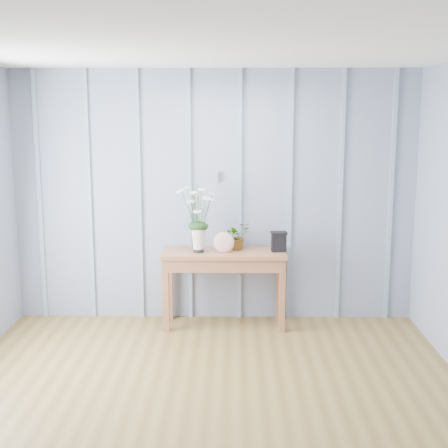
{
  "coord_description": "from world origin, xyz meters",
  "views": [
    {
      "loc": [
        0.19,
        -3.91,
        2.12
      ],
      "look_at": [
        0.1,
        1.94,
        1.03
      ],
      "focal_mm": 50.0,
      "sensor_mm": 36.0,
      "label": 1
    }
  ],
  "objects_px": {
    "daisy_vase": "(198,210)",
    "felt_disc_vessel": "(224,243)",
    "carved_box": "(279,241)",
    "sideboard": "(224,263)"
  },
  "relations": [
    {
      "from": "daisy_vase",
      "to": "felt_disc_vessel",
      "type": "xyz_separation_m",
      "value": [
        0.24,
        -0.02,
        -0.31
      ]
    },
    {
      "from": "daisy_vase",
      "to": "carved_box",
      "type": "height_order",
      "value": "daisy_vase"
    },
    {
      "from": "sideboard",
      "to": "daisy_vase",
      "type": "bearing_deg",
      "value": -171.77
    },
    {
      "from": "sideboard",
      "to": "felt_disc_vessel",
      "type": "relative_size",
      "value": 5.94
    },
    {
      "from": "daisy_vase",
      "to": "carved_box",
      "type": "bearing_deg",
      "value": 3.51
    },
    {
      "from": "sideboard",
      "to": "carved_box",
      "type": "xyz_separation_m",
      "value": [
        0.53,
        0.01,
        0.21
      ]
    },
    {
      "from": "daisy_vase",
      "to": "carved_box",
      "type": "distance_m",
      "value": 0.84
    },
    {
      "from": "sideboard",
      "to": "daisy_vase",
      "type": "distance_m",
      "value": 0.58
    },
    {
      "from": "carved_box",
      "to": "daisy_vase",
      "type": "bearing_deg",
      "value": -176.49
    },
    {
      "from": "daisy_vase",
      "to": "felt_disc_vessel",
      "type": "distance_m",
      "value": 0.4
    }
  ]
}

